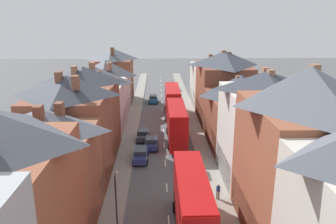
% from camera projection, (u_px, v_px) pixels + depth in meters
% --- Properties ---
extents(pavement_left, '(2.20, 104.00, 0.14)m').
position_uv_depth(pavement_left, '(132.00, 127.00, 53.65)').
color(pavement_left, gray).
rests_on(pavement_left, ground).
extents(pavement_right, '(2.20, 104.00, 0.14)m').
position_uv_depth(pavement_right, '(194.00, 126.00, 53.97)').
color(pavement_right, gray).
rests_on(pavement_right, ground).
extents(centre_line_dashes, '(0.14, 97.80, 0.01)m').
position_uv_depth(centre_line_dashes, '(163.00, 131.00, 51.91)').
color(centre_line_dashes, silver).
rests_on(centre_line_dashes, ground).
extents(terrace_row_left, '(8.00, 70.53, 13.78)m').
position_uv_depth(terrace_row_left, '(76.00, 123.00, 37.12)').
color(terrace_row_left, '#ADB2B7').
rests_on(terrace_row_left, ground).
extents(terrace_row_right, '(8.00, 69.83, 14.05)m').
position_uv_depth(terrace_row_right, '(260.00, 126.00, 35.25)').
color(terrace_row_right, brown).
rests_on(terrace_row_right, ground).
extents(double_decker_bus_lead, '(2.74, 10.80, 5.30)m').
position_uv_depth(double_decker_bus_lead, '(192.00, 205.00, 26.33)').
color(double_decker_bus_lead, '#B70F0F').
rests_on(double_decker_bus_lead, ground).
extents(double_decker_bus_mid_street, '(2.74, 10.80, 5.30)m').
position_uv_depth(double_decker_bus_mid_street, '(177.00, 123.00, 46.51)').
color(double_decker_bus_mid_street, '#B70F0F').
rests_on(double_decker_bus_mid_street, ground).
extents(double_decker_bus_far_approaching, '(2.74, 10.80, 5.30)m').
position_uv_depth(double_decker_bus_far_approaching, '(172.00, 101.00, 58.82)').
color(double_decker_bus_far_approaching, red).
rests_on(double_decker_bus_far_approaching, ground).
extents(car_near_blue, '(1.90, 3.85, 1.63)m').
position_uv_depth(car_near_blue, '(153.00, 99.00, 68.59)').
color(car_near_blue, '#236093').
rests_on(car_near_blue, ground).
extents(car_parked_left_a, '(1.90, 3.93, 1.58)m').
position_uv_depth(car_parked_left_a, '(151.00, 143.00, 44.81)').
color(car_parked_left_a, navy).
rests_on(car_parked_left_a, ground).
extents(car_parked_right_a, '(1.90, 4.50, 1.66)m').
position_uv_depth(car_parked_right_a, '(140.00, 154.00, 40.96)').
color(car_parked_right_a, navy).
rests_on(car_parked_right_a, ground).
extents(car_mid_black, '(1.90, 4.14, 1.60)m').
position_uv_depth(car_mid_black, '(170.00, 98.00, 69.40)').
color(car_mid_black, navy).
rests_on(car_mid_black, ground).
extents(car_parked_left_b, '(1.90, 4.00, 1.64)m').
position_uv_depth(car_parked_left_b, '(174.00, 87.00, 80.49)').
color(car_parked_left_b, gray).
rests_on(car_parked_left_b, ground).
extents(car_mid_white, '(1.90, 4.15, 1.59)m').
position_uv_depth(car_mid_white, '(193.00, 166.00, 37.71)').
color(car_mid_white, '#4C515B').
rests_on(car_mid_white, ground).
extents(car_far_grey, '(1.90, 3.98, 1.60)m').
position_uv_depth(car_far_grey, '(143.00, 134.00, 47.91)').
color(car_far_grey, '#4C515B').
rests_on(car_far_grey, ground).
extents(pedestrian_mid_left, '(0.36, 0.22, 1.61)m').
position_uv_depth(pedestrian_mid_left, '(218.00, 191.00, 31.96)').
color(pedestrian_mid_left, brown).
rests_on(pedestrian_mid_left, pavement_right).
extents(street_lamp, '(0.20, 1.12, 5.50)m').
position_uv_depth(street_lamp, '(116.00, 201.00, 26.03)').
color(street_lamp, black).
rests_on(street_lamp, ground).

